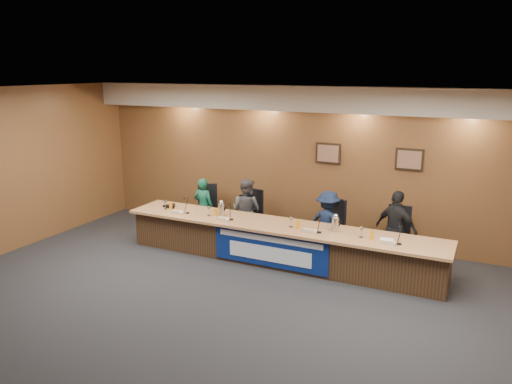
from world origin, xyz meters
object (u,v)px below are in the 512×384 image
Objects in this scene: panelist_c at (328,223)px; carafe_right at (335,225)px; office_chair_c at (329,230)px; speakerphone at (171,206)px; office_chair_b at (248,218)px; banner at (270,250)px; office_chair_d at (396,240)px; carafe_left at (222,209)px; panelist_a at (204,207)px; panelist_b at (246,211)px; panelist_d at (396,229)px; office_chair_a at (206,212)px; dais_body at (279,244)px.

carafe_right is (0.37, -0.73, 0.24)m from panelist_c.
office_chair_c is 1.50× the size of speakerphone.
office_chair_b is 1.75m from office_chair_c.
office_chair_b is at bearing 130.09° from banner.
office_chair_c is (1.75, 0.00, 0.00)m from office_chair_b.
office_chair_d is (3.04, 0.00, 0.00)m from office_chair_b.
carafe_left is at bearing -91.24° from office_chair_b.
speakerphone is at bearing 61.62° from panelist_a.
banner is 1.58m from panelist_b.
panelist_d is 4.43× the size of speakerphone.
office_chair_b is 1.00× the size of office_chair_d.
office_chair_b is at bearing 79.14° from carafe_left.
panelist_b is 2.25m from carafe_right.
office_chair_c is (0.70, 1.25, 0.10)m from banner.
panelist_a is at bearing 166.96° from carafe_right.
banner is 4.58× the size of office_chair_a.
office_chair_d is at bearing 42.09° from carafe_right.
banner is 2.32m from panelist_d.
office_chair_d is 1.89× the size of carafe_right.
carafe_left is (-3.20, -0.84, 0.39)m from office_chair_d.
panelist_c is at bearing -67.06° from office_chair_c.
panelist_d is at bearing 7.74° from office_chair_b.
dais_body is 12.50× the size of office_chair_a.
office_chair_d is (4.07, 0.10, -0.15)m from panelist_a.
office_chair_c is at bearing 49.95° from dais_body.
banner is 2.43m from office_chair_a.
speakerphone is (-4.44, -0.68, 0.07)m from panelist_d.
carafe_left reaches higher than speakerphone.
carafe_left is at bearing -64.02° from office_chair_a.
carafe_right reaches higher than office_chair_b.
office_chair_a is at bearing -89.77° from panelist_a.
banner reaches higher than dais_body.
carafe_left is at bearing -179.84° from carafe_right.
panelist_c reaches higher than carafe_left.
panelist_b is at bearing 21.71° from panelist_d.
banner is 1.63× the size of panelist_b.
panelist_d is at bearing -179.77° from panelist_a.
panelist_a is (-2.08, 1.15, 0.25)m from banner.
banner is at bearing -96.36° from office_chair_c.
office_chair_a is at bearing -170.38° from office_chair_b.
banner is 2.53m from speakerphone.
office_chair_c is (-1.29, 0.10, -0.23)m from panelist_d.
speakerphone reaches higher than office_chair_b.
office_chair_b is at bearing 158.62° from carafe_right.
dais_body is 18.75× the size of speakerphone.
banner is at bearing -51.15° from office_chair_a.
office_chair_d is 1.50× the size of speakerphone.
speakerphone is (-2.45, 0.05, 0.43)m from dais_body.
panelist_a is at bearing 179.67° from office_chair_d.
dais_body is 4.24× the size of panelist_d.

